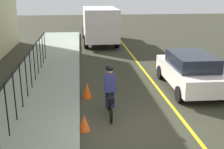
{
  "coord_description": "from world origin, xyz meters",
  "views": [
    {
      "loc": [
        -7.72,
        1.68,
        4.21
      ],
      "look_at": [
        2.86,
        0.52,
        1.0
      ],
      "focal_mm": 46.24,
      "sensor_mm": 36.0,
      "label": 1
    }
  ],
  "objects_px": {
    "cyclist_lead": "(110,91)",
    "box_truck_background": "(99,23)",
    "traffic_cone_near": "(87,90)",
    "patrol_sedan": "(190,71)",
    "traffic_cone_far": "(84,123)"
  },
  "relations": [
    {
      "from": "traffic_cone_near",
      "to": "box_truck_background",
      "type": "bearing_deg",
      "value": -6.28
    },
    {
      "from": "patrol_sedan",
      "to": "cyclist_lead",
      "type": "bearing_deg",
      "value": 124.51
    },
    {
      "from": "cyclist_lead",
      "to": "box_truck_background",
      "type": "relative_size",
      "value": 0.27
    },
    {
      "from": "cyclist_lead",
      "to": "traffic_cone_far",
      "type": "bearing_deg",
      "value": 136.96
    },
    {
      "from": "patrol_sedan",
      "to": "traffic_cone_far",
      "type": "relative_size",
      "value": 8.5
    },
    {
      "from": "box_truck_background",
      "to": "traffic_cone_near",
      "type": "relative_size",
      "value": 10.6
    },
    {
      "from": "patrol_sedan",
      "to": "traffic_cone_near",
      "type": "height_order",
      "value": "patrol_sedan"
    },
    {
      "from": "cyclist_lead",
      "to": "patrol_sedan",
      "type": "distance_m",
      "value": 4.39
    },
    {
      "from": "cyclist_lead",
      "to": "traffic_cone_near",
      "type": "distance_m",
      "value": 2.04
    },
    {
      "from": "patrol_sedan",
      "to": "traffic_cone_far",
      "type": "bearing_deg",
      "value": 127.45
    },
    {
      "from": "cyclist_lead",
      "to": "traffic_cone_near",
      "type": "height_order",
      "value": "cyclist_lead"
    },
    {
      "from": "cyclist_lead",
      "to": "traffic_cone_far",
      "type": "relative_size",
      "value": 3.49
    },
    {
      "from": "cyclist_lead",
      "to": "box_truck_background",
      "type": "distance_m",
      "value": 13.61
    },
    {
      "from": "cyclist_lead",
      "to": "patrol_sedan",
      "type": "relative_size",
      "value": 0.41
    },
    {
      "from": "traffic_cone_far",
      "to": "traffic_cone_near",
      "type": "bearing_deg",
      "value": -3.43
    }
  ]
}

